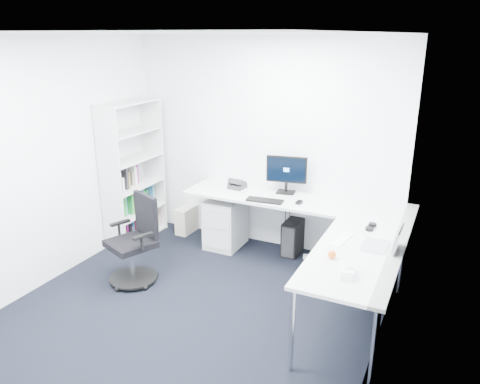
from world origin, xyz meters
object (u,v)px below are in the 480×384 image
at_px(l_desk, 284,240).
at_px(task_chair, 130,241).
at_px(bookshelf, 133,173).
at_px(laptop, 376,235).
at_px(monitor, 286,174).

height_order(l_desk, task_chair, task_chair).
xyz_separation_m(bookshelf, laptop, (3.29, -0.64, -0.02)).
bearing_deg(monitor, bookshelf, -176.21).
bearing_deg(task_chair, bookshelf, 147.78).
relative_size(l_desk, task_chair, 2.75).
distance_m(task_chair, laptop, 2.64).
bearing_deg(l_desk, task_chair, -146.67).
xyz_separation_m(l_desk, bookshelf, (-2.17, 0.05, 0.54)).
bearing_deg(monitor, laptop, -50.01).
distance_m(l_desk, laptop, 1.37).
bearing_deg(bookshelf, monitor, 13.18).
distance_m(bookshelf, task_chair, 1.31).
relative_size(l_desk, laptop, 8.56).
xyz_separation_m(bookshelf, task_chair, (0.71, -1.01, -0.44)).
relative_size(bookshelf, task_chair, 1.88).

